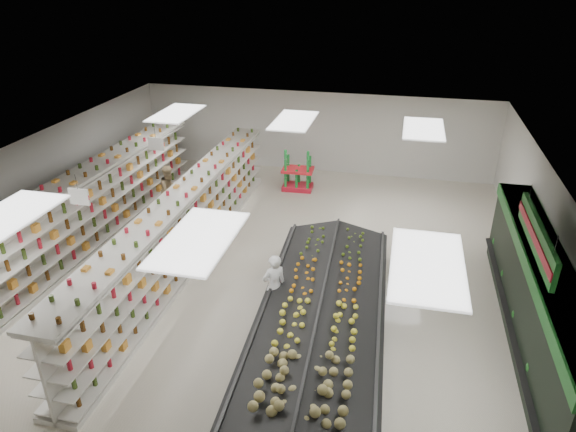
% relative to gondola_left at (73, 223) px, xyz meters
% --- Properties ---
extents(floor, '(16.00, 16.00, 0.00)m').
position_rel_gondola_left_xyz_m(floor, '(5.46, 0.29, -1.03)').
color(floor, beige).
rests_on(floor, ground).
extents(ceiling, '(14.00, 16.00, 0.02)m').
position_rel_gondola_left_xyz_m(ceiling, '(5.46, 0.29, 2.17)').
color(ceiling, white).
rests_on(ceiling, wall_back).
extents(wall_back, '(14.00, 0.02, 3.20)m').
position_rel_gondola_left_xyz_m(wall_back, '(5.46, 8.29, 0.57)').
color(wall_back, silver).
rests_on(wall_back, floor).
extents(wall_left, '(0.02, 16.00, 3.20)m').
position_rel_gondola_left_xyz_m(wall_left, '(-1.54, 0.29, 0.57)').
color(wall_left, silver).
rests_on(wall_left, floor).
extents(wall_right, '(0.02, 16.00, 3.20)m').
position_rel_gondola_left_xyz_m(wall_right, '(12.46, 0.29, 0.57)').
color(wall_right, silver).
rests_on(wall_right, floor).
extents(produce_wall_case, '(0.93, 8.00, 2.20)m').
position_rel_gondola_left_xyz_m(produce_wall_case, '(11.99, -1.21, 0.21)').
color(produce_wall_case, black).
rests_on(produce_wall_case, floor).
extents(aisle_sign_near, '(0.52, 0.06, 0.75)m').
position_rel_gondola_left_xyz_m(aisle_sign_near, '(1.66, -1.71, 1.72)').
color(aisle_sign_near, white).
rests_on(aisle_sign_near, ceiling).
extents(aisle_sign_far, '(0.52, 0.06, 0.75)m').
position_rel_gondola_left_xyz_m(aisle_sign_far, '(1.66, 2.29, 1.72)').
color(aisle_sign_far, white).
rests_on(aisle_sign_far, ceiling).
extents(hortifruti_banner, '(0.12, 3.20, 0.95)m').
position_rel_gondola_left_xyz_m(hortifruti_banner, '(11.70, -1.21, 1.62)').
color(hortifruti_banner, '#1C6B24').
rests_on(hortifruti_banner, ceiling).
extents(gondola_left, '(1.45, 13.01, 2.25)m').
position_rel_gondola_left_xyz_m(gondola_left, '(0.00, 0.00, 0.00)').
color(gondola_left, silver).
rests_on(gondola_left, floor).
extents(gondola_center, '(0.95, 12.18, 2.11)m').
position_rel_gondola_left_xyz_m(gondola_center, '(3.22, 0.42, -0.06)').
color(gondola_center, silver).
rests_on(gondola_center, floor).
extents(produce_island, '(3.07, 7.71, 1.14)m').
position_rel_gondola_left_xyz_m(produce_island, '(7.48, -2.00, -0.52)').
color(produce_island, black).
rests_on(produce_island, floor).
extents(soda_endcap, '(1.18, 0.83, 1.47)m').
position_rel_gondola_left_xyz_m(soda_endcap, '(5.21, 6.15, -0.32)').
color(soda_endcap, red).
rests_on(soda_endcap, floor).
extents(shopper_main, '(0.71, 0.68, 1.64)m').
position_rel_gondola_left_xyz_m(shopper_main, '(6.26, -1.49, -0.21)').
color(shopper_main, white).
rests_on(shopper_main, floor).
extents(shopper_background, '(0.82, 0.96, 1.69)m').
position_rel_gondola_left_xyz_m(shopper_background, '(1.48, 3.21, -0.19)').
color(shopper_background, '#9F8162').
rests_on(shopper_background, floor).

